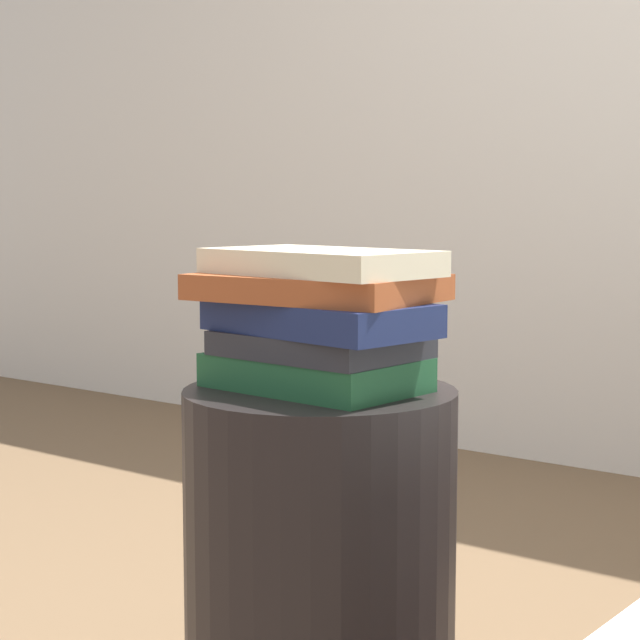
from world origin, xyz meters
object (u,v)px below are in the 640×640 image
object	(u,v)px
book_navy	(319,317)
side_table	(320,600)
book_forest	(317,372)
book_rust	(317,287)
book_cream	(320,262)
book_charcoal	(322,344)

from	to	relation	value
book_navy	side_table	bearing A→B (deg)	132.21
side_table	book_forest	size ratio (longest dim) A/B	2.14
side_table	book_navy	bearing A→B (deg)	-56.23
book_rust	book_cream	size ratio (longest dim) A/B	1.01
book_forest	book_rust	world-z (taller)	book_rust
book_rust	book_cream	bearing A→B (deg)	-30.68
side_table	book_charcoal	distance (m)	0.35
side_table	book_navy	xyz separation A→B (m)	(0.01, -0.01, 0.38)
book_forest	book_rust	size ratio (longest dim) A/B	0.89
book_charcoal	book_cream	world-z (taller)	book_cream
side_table	book_charcoal	xyz separation A→B (m)	(0.00, 0.00, 0.35)
book_charcoal	book_cream	distance (m)	0.11
book_charcoal	side_table	bearing A→B (deg)	-147.83
book_forest	book_charcoal	xyz separation A→B (m)	(0.01, -0.00, 0.04)
book_charcoal	book_forest	bearing A→B (deg)	164.98
book_forest	book_charcoal	bearing A→B (deg)	-15.07
book_forest	book_rust	distance (m)	0.11
book_rust	book_cream	world-z (taller)	book_cream
book_forest	book_navy	distance (m)	0.08
book_charcoal	book_cream	xyz separation A→B (m)	(-0.00, 0.00, 0.11)
book_charcoal	book_cream	size ratio (longest dim) A/B	0.84
book_forest	book_charcoal	distance (m)	0.04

